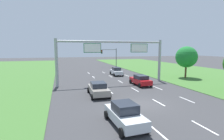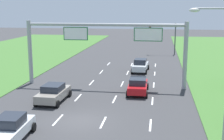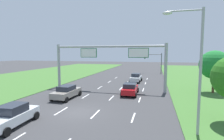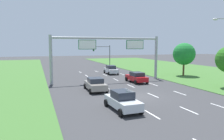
# 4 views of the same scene
# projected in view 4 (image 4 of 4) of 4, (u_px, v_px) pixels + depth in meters

# --- Properties ---
(ground_plane) EXTENTS (200.00, 200.00, 0.00)m
(ground_plane) POSITION_uv_depth(u_px,v_px,m) (139.00, 96.00, 23.58)
(ground_plane) COLOR #38383A
(grass_verge_right) EXTENTS (24.00, 120.00, 0.06)m
(grass_verge_right) POSITION_uv_depth(u_px,v_px,m) (218.00, 76.00, 39.81)
(grass_verge_right) COLOR #3D6B2D
(grass_verge_right) RESTS_ON ground_plane
(lane_dashes_inner_left) EXTENTS (0.14, 44.40, 0.01)m
(lane_dashes_inner_left) POSITION_uv_depth(u_px,v_px,m) (114.00, 92.00, 25.83)
(lane_dashes_inner_left) COLOR white
(lane_dashes_inner_left) RESTS_ON ground_plane
(lane_dashes_inner_right) EXTENTS (0.14, 44.40, 0.01)m
(lane_dashes_inner_right) POSITION_uv_depth(u_px,v_px,m) (141.00, 90.00, 26.97)
(lane_dashes_inner_right) COLOR white
(lane_dashes_inner_right) RESTS_ON ground_plane
(lane_dashes_slip) EXTENTS (0.14, 44.40, 0.01)m
(lane_dashes_slip) POSITION_uv_depth(u_px,v_px,m) (165.00, 88.00, 28.11)
(lane_dashes_slip) COLOR white
(lane_dashes_slip) RESTS_ON ground_plane
(car_near_red) EXTENTS (2.09, 4.37, 1.57)m
(car_near_red) POSITION_uv_depth(u_px,v_px,m) (137.00, 77.00, 32.59)
(car_near_red) COLOR red
(car_near_red) RESTS_ON ground_plane
(car_lead_silver) EXTENTS (2.31, 4.54, 1.59)m
(car_lead_silver) POSITION_uv_depth(u_px,v_px,m) (95.00, 84.00, 26.54)
(car_lead_silver) COLOR gray
(car_lead_silver) RESTS_ON ground_plane
(car_mid_lane) EXTENTS (2.20, 4.38, 1.67)m
(car_mid_lane) POSITION_uv_depth(u_px,v_px,m) (123.00, 101.00, 18.54)
(car_mid_lane) COLOR silver
(car_mid_lane) RESTS_ON ground_plane
(car_far_ahead) EXTENTS (2.22, 4.43, 1.68)m
(car_far_ahead) POSITION_uv_depth(u_px,v_px,m) (111.00, 70.00, 42.46)
(car_far_ahead) COLOR silver
(car_far_ahead) RESTS_ON ground_plane
(sign_gantry) EXTENTS (17.24, 0.44, 7.00)m
(sign_gantry) POSITION_uv_depth(u_px,v_px,m) (109.00, 50.00, 33.24)
(sign_gantry) COLOR #9EA0A5
(sign_gantry) RESTS_ON ground_plane
(traffic_light_mast) EXTENTS (4.76, 0.49, 5.60)m
(traffic_light_mast) POSITION_uv_depth(u_px,v_px,m) (103.00, 52.00, 58.32)
(traffic_light_mast) COLOR #47494F
(traffic_light_mast) RESTS_ON ground_plane
(roadside_tree_mid) EXTENTS (3.97, 3.97, 5.98)m
(roadside_tree_mid) POSITION_uv_depth(u_px,v_px,m) (184.00, 54.00, 39.32)
(roadside_tree_mid) COLOR #513823
(roadside_tree_mid) RESTS_ON ground_plane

